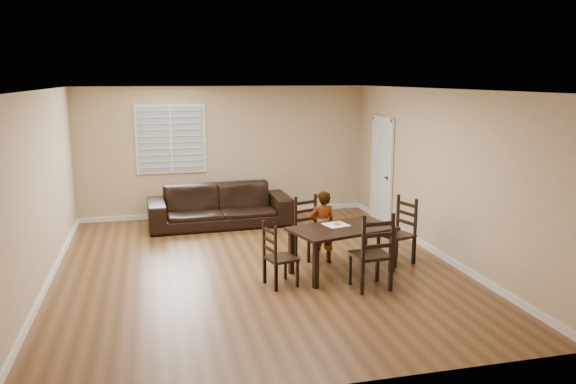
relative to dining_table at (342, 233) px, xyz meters
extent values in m
plane|color=brown|center=(-1.19, 0.54, -0.61)|extent=(7.00, 7.00, 0.00)
cube|color=#C7AF86|center=(-1.19, 4.04, 0.74)|extent=(6.00, 0.04, 2.70)
cube|color=#C7AF86|center=(-1.19, -2.96, 0.74)|extent=(6.00, 0.04, 2.70)
cube|color=#C7AF86|center=(-4.19, 0.54, 0.74)|extent=(0.04, 7.00, 2.70)
cube|color=#C7AF86|center=(1.81, 0.54, 0.74)|extent=(0.04, 7.00, 2.70)
cube|color=white|center=(-1.19, 0.54, 2.09)|extent=(6.00, 7.00, 0.04)
cube|color=white|center=(-2.29, 3.99, 1.04)|extent=(1.40, 0.08, 1.40)
cube|color=white|center=(1.78, 2.74, 0.41)|extent=(0.06, 0.94, 2.05)
cylinder|color=#332114|center=(1.75, 2.44, 0.34)|extent=(0.06, 0.06, 0.02)
cube|color=white|center=(-1.19, 4.02, -0.56)|extent=(6.00, 0.03, 0.10)
cube|color=white|center=(-4.18, 0.54, -0.56)|extent=(0.03, 7.00, 0.10)
cube|color=white|center=(1.79, 0.54, -0.56)|extent=(0.03, 7.00, 0.10)
cube|color=black|center=(0.00, 0.00, 0.07)|extent=(1.67, 1.22, 0.04)
cube|color=black|center=(-0.56, -0.51, -0.28)|extent=(0.09, 0.09, 0.66)
cube|color=black|center=(0.74, -0.15, -0.28)|extent=(0.09, 0.09, 0.66)
cube|color=black|center=(-0.74, 0.15, -0.28)|extent=(0.09, 0.09, 0.66)
cube|color=black|center=(0.56, 0.51, -0.28)|extent=(0.09, 0.09, 0.66)
cube|color=black|center=(-0.23, 0.81, -0.19)|extent=(0.56, 0.54, 0.04)
cube|color=black|center=(-0.29, 0.99, -0.12)|extent=(0.44, 0.19, 1.00)
cube|color=black|center=(-0.35, 0.58, -0.41)|extent=(0.05, 0.05, 0.41)
cube|color=black|center=(0.02, 0.71, -0.41)|extent=(0.05, 0.05, 0.41)
cube|color=black|center=(-0.47, 0.92, -0.41)|extent=(0.05, 0.05, 0.41)
cube|color=black|center=(-0.10, 1.05, -0.41)|extent=(0.05, 0.05, 0.41)
cube|color=black|center=(0.18, -0.66, -0.14)|extent=(0.53, 0.50, 0.04)
cube|color=black|center=(0.20, -0.87, -0.07)|extent=(0.50, 0.08, 1.10)
cube|color=black|center=(0.38, -0.45, -0.39)|extent=(0.05, 0.05, 0.45)
cube|color=black|center=(-0.05, -0.48, -0.39)|extent=(0.05, 0.05, 0.45)
cube|color=black|center=(0.41, -0.84, -0.39)|extent=(0.05, 0.05, 0.45)
cube|color=black|center=(-0.02, -0.87, -0.39)|extent=(0.05, 0.05, 0.45)
cube|color=black|center=(-1.00, -0.28, -0.22)|extent=(0.48, 0.50, 0.04)
cube|color=black|center=(-1.16, -0.32, -0.16)|extent=(0.14, 0.41, 0.92)
cube|color=black|center=(-0.79, -0.41, -0.43)|extent=(0.04, 0.04, 0.38)
cube|color=black|center=(-0.88, -0.06, -0.43)|extent=(0.04, 0.04, 0.38)
cube|color=black|center=(-1.11, -0.49, -0.43)|extent=(0.04, 0.04, 0.38)
cube|color=black|center=(-1.20, -0.14, -0.43)|extent=(0.04, 0.04, 0.38)
cube|color=black|center=(1.00, 0.28, -0.17)|extent=(0.55, 0.57, 0.04)
cube|color=black|center=(1.18, 0.33, -0.09)|extent=(0.18, 0.46, 1.04)
cube|color=black|center=(0.76, 0.42, -0.40)|extent=(0.05, 0.05, 0.43)
cube|color=black|center=(0.88, 0.03, -0.40)|extent=(0.05, 0.05, 0.43)
cube|color=black|center=(1.12, 0.52, -0.40)|extent=(0.05, 0.05, 0.43)
cube|color=black|center=(1.23, 0.14, -0.40)|extent=(0.05, 0.05, 0.43)
imported|color=gray|center=(-0.15, 0.52, -0.04)|extent=(0.43, 0.29, 1.15)
cube|color=beige|center=(-0.05, 0.16, 0.09)|extent=(0.40, 0.40, 0.00)
torus|color=#C08745|center=(-0.03, 0.17, 0.11)|extent=(0.11, 0.11, 0.03)
torus|color=silver|center=(-0.03, 0.17, 0.12)|extent=(0.09, 0.09, 0.02)
imported|color=black|center=(-1.43, 3.17, -0.21)|extent=(2.78, 1.17, 0.80)
camera|label=1|loc=(-2.68, -7.57, 2.26)|focal=35.00mm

